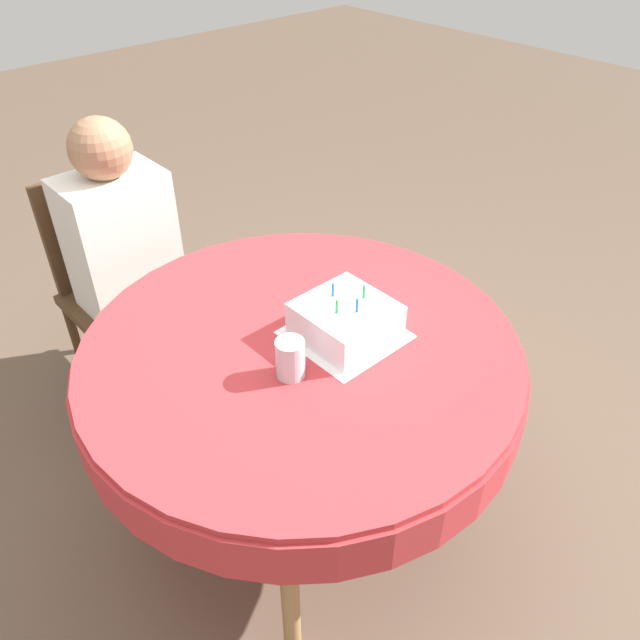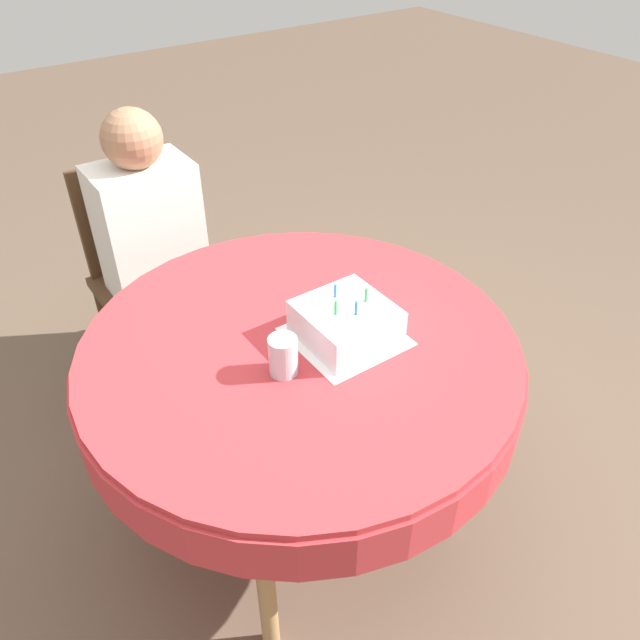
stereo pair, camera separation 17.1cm
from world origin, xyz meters
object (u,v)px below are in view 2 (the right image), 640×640
at_px(birthday_cake, 346,322).
at_px(drinking_glass, 283,356).
at_px(chair, 150,268).
at_px(person, 151,232).

xyz_separation_m(birthday_cake, drinking_glass, (-0.22, -0.02, 0.00)).
relative_size(chair, drinking_glass, 8.13).
bearing_deg(birthday_cake, person, 100.41).
relative_size(person, birthday_cake, 4.85).
bearing_deg(chair, birthday_cake, -80.52).
xyz_separation_m(person, birthday_cake, (0.18, -0.97, 0.11)).
height_order(person, birthday_cake, person).
relative_size(birthday_cake, drinking_glass, 2.16).
height_order(chair, person, person).
height_order(birthday_cake, drinking_glass, birthday_cake).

